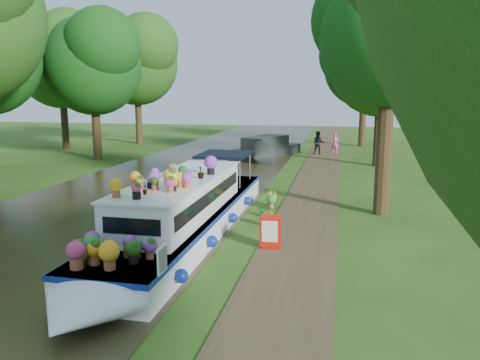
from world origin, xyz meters
name	(u,v)px	position (x,y,z in m)	size (l,w,h in m)	color
ground	(264,231)	(0.00, 0.00, 0.00)	(100.00, 100.00, 0.00)	#284C13
canal_water	(93,220)	(-6.00, 0.00, 0.01)	(10.00, 100.00, 0.02)	black
towpath	(302,233)	(1.20, 0.00, 0.01)	(2.20, 100.00, 0.03)	#453520
plant_boat	(182,212)	(-2.25, -1.37, 0.85)	(2.29, 13.52, 2.24)	white
tree_near_overhang	(390,25)	(3.79, 3.06, 6.60)	(5.52, 5.28, 8.99)	black
tree_near_mid	(382,57)	(4.48, 15.08, 6.44)	(6.90, 6.60, 9.40)	black
tree_near_far	(365,60)	(3.98, 26.09, 7.05)	(7.59, 7.26, 10.30)	black
tree_far_c	(93,59)	(-13.52, 14.08, 6.52)	(7.13, 6.82, 9.59)	black
tree_far_d	(137,57)	(-15.02, 24.10, 7.40)	(8.05, 7.70, 10.85)	black
tree_far_h	(61,56)	(-19.02, 19.09, 7.14)	(7.82, 7.48, 10.49)	black
second_boat	(266,149)	(-2.75, 17.56, 0.58)	(4.26, 7.86, 1.43)	black
sandwich_board	(270,233)	(0.45, -1.70, 0.45)	(0.59, 0.51, 0.92)	#A91C0C
pedestrian_pink	(335,143)	(1.90, 20.37, 0.77)	(0.54, 0.36, 1.49)	#C85292
pedestrian_dark	(318,143)	(0.75, 19.46, 0.86)	(0.81, 0.63, 1.66)	black
verge_plant	(263,210)	(-0.31, 1.77, 0.22)	(0.39, 0.34, 0.43)	#1D5F1C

